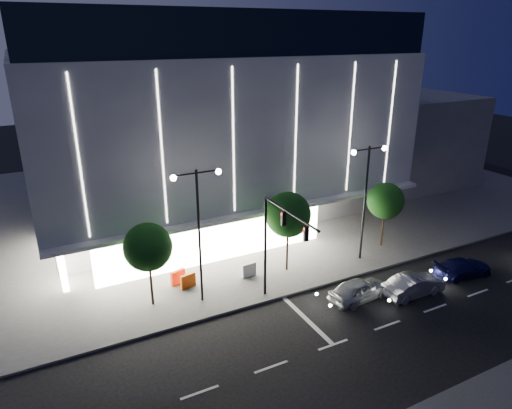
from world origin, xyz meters
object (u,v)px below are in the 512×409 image
object	(u,v)px
tree_left	(148,249)
traffic_mast	(277,235)
barrier_a	(178,277)
tree_right	(385,203)
barrier_d	(249,270)
street_lamp_east	(366,187)
car_second	(413,285)
barrier_c	(188,281)
street_lamp_west	(198,218)
tree_mid	(288,217)
car_third	(463,268)
car_lead	(359,290)

from	to	relation	value
tree_left	traffic_mast	bearing A→B (deg)	-27.84
barrier_a	tree_left	bearing A→B (deg)	-160.78
tree_right	barrier_d	distance (m)	12.37
traffic_mast	tree_left	world-z (taller)	traffic_mast
barrier_d	traffic_mast	bearing A→B (deg)	-96.59
street_lamp_east	tree_left	bearing A→B (deg)	176.35
car_second	traffic_mast	bearing A→B (deg)	71.22
barrier_a	barrier_c	distance (m)	0.92
street_lamp_east	street_lamp_west	bearing A→B (deg)	180.00
tree_right	barrier_d	world-z (taller)	tree_right
tree_mid	car_third	distance (m)	13.20
barrier_c	car_second	bearing A→B (deg)	-41.99
tree_mid	tree_left	bearing A→B (deg)	-180.00
traffic_mast	street_lamp_east	xyz separation A→B (m)	(9.00, 2.66, 0.93)
tree_left	tree_mid	bearing A→B (deg)	0.00
car_lead	barrier_d	size ratio (longest dim) A/B	3.97
street_lamp_west	car_third	size ratio (longest dim) A/B	2.02
street_lamp_west	tree_mid	xyz separation A→B (m)	(7.03, 1.02, -1.62)
street_lamp_west	barrier_c	size ratio (longest dim) A/B	8.18
car_second	barrier_a	xyz separation A→B (m)	(-13.62, 8.38, -0.08)
tree_mid	barrier_d	xyz separation A→B (m)	(-2.93, 0.41, -3.68)
tree_right	car_lead	world-z (taller)	tree_right
tree_mid	barrier_a	distance (m)	8.77
tree_right	car_third	world-z (taller)	tree_right
car_third	tree_mid	bearing A→B (deg)	66.32
traffic_mast	car_second	bearing A→B (deg)	-18.53
barrier_c	traffic_mast	bearing A→B (deg)	-59.06
street_lamp_west	car_third	xyz separation A→B (m)	(17.99, -5.33, -5.31)
tree_left	car_third	size ratio (longest dim) A/B	1.28
car_lead	barrier_a	world-z (taller)	car_lead
traffic_mast	tree_mid	size ratio (longest dim) A/B	1.15
barrier_d	barrier_a	bearing A→B (deg)	159.52
street_lamp_east	barrier_c	size ratio (longest dim) A/B	8.18
tree_mid	car_lead	size ratio (longest dim) A/B	1.41
tree_mid	tree_right	xyz separation A→B (m)	(9.00, -0.00, -0.45)
street_lamp_west	barrier_d	distance (m)	6.85
tree_right	car_third	bearing A→B (deg)	-72.80
street_lamp_west	car_lead	distance (m)	11.53
barrier_c	street_lamp_east	bearing A→B (deg)	-20.37
tree_mid	tree_right	world-z (taller)	tree_mid
street_lamp_west	car_lead	size ratio (longest dim) A/B	2.06
barrier_c	tree_left	bearing A→B (deg)	-173.20
traffic_mast	barrier_d	world-z (taller)	traffic_mast
traffic_mast	street_lamp_east	bearing A→B (deg)	16.48
tree_left	car_lead	xyz separation A→B (m)	(12.25, -5.45, -3.29)
street_lamp_east	barrier_d	xyz separation A→B (m)	(-8.90, 1.43, -5.31)
tree_left	barrier_a	bearing A→B (deg)	37.66
traffic_mast	street_lamp_west	distance (m)	4.89
street_lamp_east	barrier_c	distance (m)	14.44
traffic_mast	street_lamp_east	size ratio (longest dim) A/B	0.79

